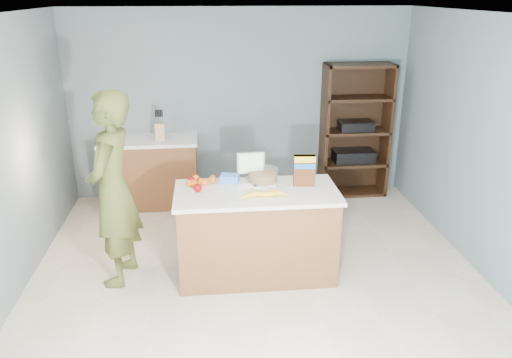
{
  "coord_description": "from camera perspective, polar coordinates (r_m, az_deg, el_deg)",
  "views": [
    {
      "loc": [
        -0.45,
        -4.07,
        2.68
      ],
      "look_at": [
        0.0,
        0.35,
        1.0
      ],
      "focal_mm": 35.0,
      "sensor_mm": 36.0,
      "label": 1
    }
  ],
  "objects": [
    {
      "name": "back_cabinet",
      "position": [
        6.7,
        -11.9,
        0.82
      ],
      "size": [
        1.24,
        0.62,
        0.9
      ],
      "color": "brown",
      "rests_on": "ground"
    },
    {
      "name": "counter_peninsula",
      "position": [
        4.95,
        0.06,
        -6.55
      ],
      "size": [
        1.56,
        0.76,
        0.9
      ],
      "color": "brown",
      "rests_on": "ground"
    },
    {
      "name": "tv",
      "position": [
        4.99,
        -0.6,
        1.75
      ],
      "size": [
        0.28,
        0.12,
        0.28
      ],
      "color": "silver",
      "rests_on": "counter_peninsula"
    },
    {
      "name": "cereal_box",
      "position": [
        4.83,
        5.55,
        1.24
      ],
      "size": [
        0.21,
        0.09,
        0.31
      ],
      "color": "#592B14",
      "rests_on": "counter_peninsula"
    },
    {
      "name": "person",
      "position": [
        4.84,
        -16.03,
        -1.23
      ],
      "size": [
        0.56,
        0.75,
        1.88
      ],
      "primitive_type": "imported",
      "rotation": [
        0.0,
        0.0,
        -1.75
      ],
      "color": "#485120",
      "rests_on": "ground"
    },
    {
      "name": "oranges",
      "position": [
        4.91,
        -6.46,
        -0.26
      ],
      "size": [
        0.29,
        0.24,
        0.07
      ],
      "color": "orange",
      "rests_on": "counter_peninsula"
    },
    {
      "name": "salad_bowl",
      "position": [
        4.95,
        0.81,
        0.35
      ],
      "size": [
        0.3,
        0.3,
        0.13
      ],
      "color": "#267219",
      "rests_on": "counter_peninsula"
    },
    {
      "name": "bananas",
      "position": [
        4.6,
        0.69,
        -1.74
      ],
      "size": [
        0.48,
        0.2,
        0.05
      ],
      "color": "yellow",
      "rests_on": "counter_peninsula"
    },
    {
      "name": "envelopes",
      "position": [
        4.86,
        0.14,
        -0.78
      ],
      "size": [
        0.38,
        0.19,
        0.0
      ],
      "color": "white",
      "rests_on": "counter_peninsula"
    },
    {
      "name": "floor",
      "position": [
        4.9,
        0.42,
        -12.48
      ],
      "size": [
        4.5,
        5.0,
        0.02
      ],
      "primitive_type": "cube",
      "color": "beige",
      "rests_on": "ground"
    },
    {
      "name": "knife_block",
      "position": [
        6.46,
        -10.91,
        5.44
      ],
      "size": [
        0.12,
        0.1,
        0.31
      ],
      "color": "tan",
      "rests_on": "back_cabinet"
    },
    {
      "name": "apples",
      "position": [
        4.82,
        -7.03,
        -0.6
      ],
      "size": [
        0.14,
        0.28,
        0.08
      ],
      "color": "#8A030A",
      "rests_on": "counter_peninsula"
    },
    {
      "name": "shelving_unit",
      "position": [
        6.97,
        11.13,
        5.22
      ],
      "size": [
        0.9,
        0.4,
        1.8
      ],
      "color": "black",
      "rests_on": "ground"
    },
    {
      "name": "blue_carton",
      "position": [
        4.94,
        -3.03,
        0.05
      ],
      "size": [
        0.2,
        0.15,
        0.08
      ],
      "primitive_type": "cube",
      "rotation": [
        0.0,
        0.0,
        -0.21
      ],
      "color": "blue",
      "rests_on": "counter_peninsula"
    },
    {
      "name": "walls",
      "position": [
        4.22,
        0.48,
        6.61
      ],
      "size": [
        4.52,
        5.02,
        2.51
      ],
      "color": "slate",
      "rests_on": "ground"
    }
  ]
}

